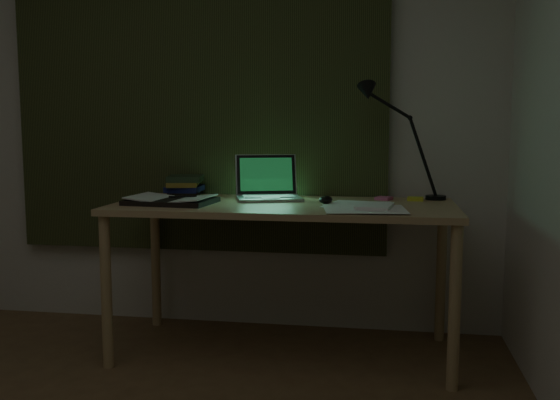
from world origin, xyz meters
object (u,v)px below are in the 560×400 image
(book_stack, at_px, (184,186))
(loose_papers, at_px, (363,206))
(desk_lamp, at_px, (437,145))
(laptop, at_px, (269,177))
(desk, at_px, (284,279))
(open_textbook, at_px, (171,200))

(book_stack, distance_m, loose_papers, 1.08)
(book_stack, bearing_deg, desk_lamp, 2.26)
(loose_papers, bearing_deg, desk_lamp, 48.14)
(laptop, bearing_deg, loose_papers, -43.72)
(desk, xyz_separation_m, open_textbook, (-0.57, -0.09, 0.41))
(laptop, distance_m, open_textbook, 0.53)
(laptop, distance_m, desk_lamp, 0.91)
(desk_lamp, bearing_deg, open_textbook, -149.75)
(desk, bearing_deg, open_textbook, -170.73)
(loose_papers, bearing_deg, desk, 164.24)
(book_stack, bearing_deg, laptop, -12.35)
(desk, distance_m, loose_papers, 0.58)
(open_textbook, height_order, loose_papers, open_textbook)
(book_stack, bearing_deg, open_textbook, -82.94)
(laptop, distance_m, book_stack, 0.52)
(desk, distance_m, laptop, 0.54)
(laptop, relative_size, book_stack, 1.72)
(book_stack, xyz_separation_m, loose_papers, (1.01, -0.36, -0.05))
(desk_lamp, bearing_deg, book_stack, -163.86)
(laptop, distance_m, loose_papers, 0.57)
(loose_papers, bearing_deg, laptop, 153.61)
(laptop, height_order, desk_lamp, desk_lamp)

